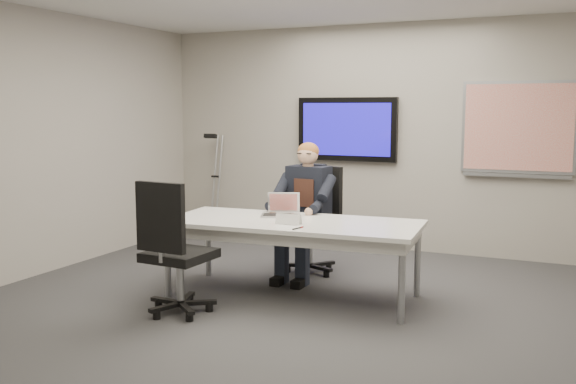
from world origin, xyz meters
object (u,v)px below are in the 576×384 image
at_px(conference_table, 293,230).
at_px(laptop, 280,210).
at_px(office_chair_near, 176,273).
at_px(office_chair_far, 313,240).
at_px(seated_person, 302,224).

bearing_deg(conference_table, laptop, 132.28).
relative_size(office_chair_near, laptop, 2.99).
xyz_separation_m(office_chair_far, seated_person, (-0.02, -0.27, 0.21)).
height_order(office_chair_near, seated_person, seated_person).
distance_m(office_chair_near, seated_person, 1.64).
distance_m(office_chair_far, seated_person, 0.34).
xyz_separation_m(office_chair_near, seated_person, (0.51, 1.55, 0.21)).
bearing_deg(office_chair_near, seated_person, -104.79).
relative_size(seated_person, laptop, 3.61).
bearing_deg(laptop, office_chair_near, -133.49).
bearing_deg(office_chair_far, conference_table, -59.30).
relative_size(office_chair_far, seated_person, 0.81).
distance_m(conference_table, office_chair_near, 1.17).
distance_m(conference_table, laptop, 0.35).
xyz_separation_m(seated_person, laptop, (-0.05, -0.43, 0.21)).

